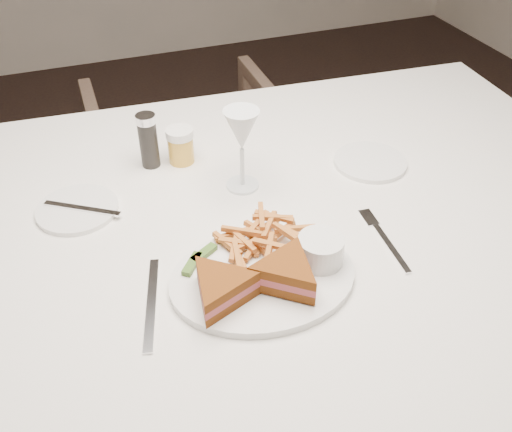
{
  "coord_description": "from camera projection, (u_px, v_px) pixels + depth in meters",
  "views": [
    {
      "loc": [
        -0.18,
        -0.98,
        1.44
      ],
      "look_at": [
        0.1,
        -0.22,
        0.8
      ],
      "focal_mm": 40.0,
      "sensor_mm": 36.0,
      "label": 1
    }
  ],
  "objects": [
    {
      "name": "ground",
      "position": [
        197.0,
        394.0,
        1.66
      ],
      "size": [
        5.0,
        5.0,
        0.0
      ],
      "primitive_type": "plane",
      "color": "black",
      "rests_on": "ground"
    },
    {
      "name": "table_setting",
      "position": [
        249.0,
        228.0,
        1.03
      ],
      "size": [
        0.79,
        0.61,
        0.18
      ],
      "color": "white",
      "rests_on": "table"
    },
    {
      "name": "table",
      "position": [
        249.0,
        346.0,
        1.33
      ],
      "size": [
        1.7,
        1.19,
        0.75
      ],
      "primitive_type": "cube",
      "rotation": [
        0.0,
        0.0,
        -0.07
      ],
      "color": "white",
      "rests_on": "ground"
    },
    {
      "name": "chair_far",
      "position": [
        192.0,
        167.0,
        2.01
      ],
      "size": [
        0.65,
        0.6,
        0.66
      ],
      "primitive_type": "imported",
      "rotation": [
        0.0,
        0.0,
        3.13
      ],
      "color": "#4F3C30",
      "rests_on": "ground"
    }
  ]
}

